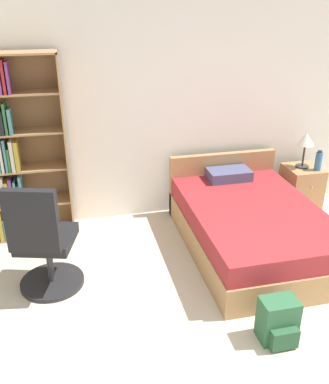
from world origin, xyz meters
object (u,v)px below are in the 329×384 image
table_lamp (306,141)px  water_bottle (318,161)px  bookshelf (15,153)px  nightstand (301,188)px  backpack_green (278,321)px  bed (250,225)px  office_chair (44,245)px

table_lamp → water_bottle: table_lamp is taller
bookshelf → table_lamp: (3.35, -0.09, -0.09)m
bookshelf → nightstand: bookshelf is taller
water_bottle → backpack_green: water_bottle is taller
bed → backpack_green: (-0.33, -1.34, -0.09)m
bed → backpack_green: 1.39m
bed → nightstand: (0.99, 0.70, 0.02)m
office_chair → table_lamp: bearing=18.2°
water_bottle → nightstand: bearing=136.6°
table_lamp → water_bottle: bearing=-44.8°
nightstand → water_bottle: 0.43m
bookshelf → nightstand: bearing=-1.9°
office_chair → table_lamp: size_ratio=2.54×
office_chair → table_lamp: 3.27m
bookshelf → bed: (2.37, -0.81, -0.72)m
bookshelf → table_lamp: size_ratio=4.58×
table_lamp → water_bottle: (0.13, -0.13, -0.22)m
bed → table_lamp: size_ratio=4.55×
nightstand → backpack_green: (-1.32, -2.05, -0.11)m
backpack_green → nightstand: bearing=57.1°
bookshelf → backpack_green: (2.04, -2.15, -0.81)m
table_lamp → office_chair: bearing=-161.8°
bed → office_chair: 2.14m
bed → table_lamp: (0.98, 0.72, 0.63)m
office_chair → backpack_green: office_chair is taller
bookshelf → nightstand: size_ratio=3.55×
backpack_green → table_lamp: bearing=57.7°
bookshelf → water_bottle: size_ratio=8.06×
bed → office_chair: (-2.11, -0.29, 0.22)m
nightstand → table_lamp: table_lamp is taller
bookshelf → water_bottle: bookshelf is taller
water_bottle → backpack_green: (-1.44, -1.94, -0.51)m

